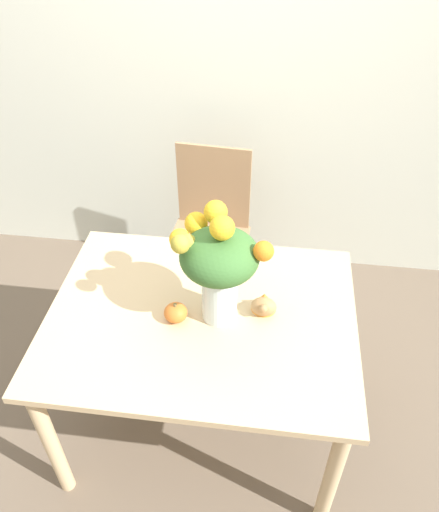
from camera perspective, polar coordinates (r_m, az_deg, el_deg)
ground_plane at (r=2.54m, az=-1.68°, el=-17.96°), size 12.00×12.00×0.00m
wall_back at (r=2.71m, az=2.10°, el=23.10°), size 8.00×0.06×2.70m
dining_table at (r=2.03m, az=-2.03°, el=-8.62°), size 1.20×0.91×0.73m
flower_vase at (r=1.77m, az=-0.19°, el=-0.87°), size 0.36×0.31×0.47m
pumpkin at (r=1.91m, az=-5.03°, el=-6.46°), size 0.09×0.09×0.08m
turkey_figurine at (r=1.94m, az=5.09°, el=-5.42°), size 0.10×0.13×0.08m
dining_chair_near_window at (r=2.73m, az=-1.21°, el=2.71°), size 0.45×0.45×0.95m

